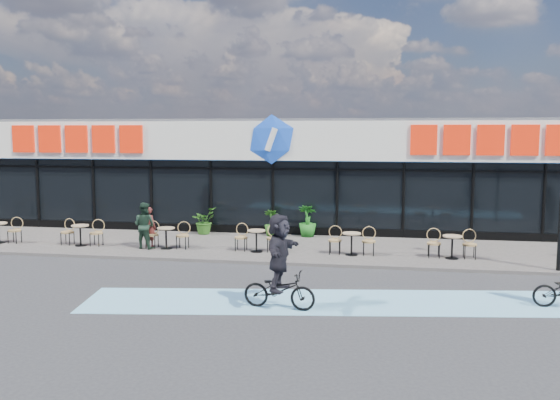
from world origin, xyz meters
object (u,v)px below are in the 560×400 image
Objects in this scene: potted_plant_mid at (272,222)px; patron_left at (150,227)px; cyclist_a at (279,266)px; potted_plant_right at (308,221)px; potted_plant_left at (204,221)px; patron_right at (144,225)px.

potted_plant_mid is 4.76m from patron_left.
patron_left is at bearing 132.76° from cyclist_a.
potted_plant_mid is at bearing 101.46° from cyclist_a.
potted_plant_mid is at bearing -177.15° from potted_plant_right.
potted_plant_right reaches higher than potted_plant_mid.
potted_plant_left reaches higher than potted_plant_mid.
cyclist_a is (1.81, -8.93, 0.40)m from potted_plant_mid.
potted_plant_mid is 9.12m from cyclist_a.
patron_left is 0.33m from patron_right.
patron_left reaches higher than potted_plant_mid.
patron_left is (-3.81, -2.85, 0.19)m from potted_plant_mid.
potted_plant_left is 0.47× the size of cyclist_a.
patron_left is at bearing -111.60° from potted_plant_left.
potted_plant_mid is 0.46× the size of cyclist_a.
patron_left is 0.88× the size of patron_right.
cyclist_a is at bearing 146.66° from patron_right.
cyclist_a reaches higher than potted_plant_left.
patron_right reaches higher than potted_plant_right.
patron_left is (-1.11, -2.80, 0.18)m from potted_plant_left.
potted_plant_left is 9.98m from cyclist_a.
patron_right is (-5.25, -3.23, 0.19)m from potted_plant_right.
patron_right reaches higher than potted_plant_mid.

